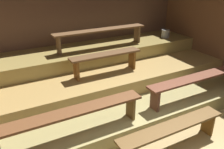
{
  "coord_description": "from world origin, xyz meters",
  "views": [
    {
      "loc": [
        -2.19,
        -1.51,
        2.68
      ],
      "look_at": [
        -0.05,
        2.44,
        0.67
      ],
      "focal_mm": 37.58,
      "sensor_mm": 36.0,
      "label": 1
    }
  ],
  "objects": [
    {
      "name": "wall_back",
      "position": [
        0.0,
        4.22,
        1.29
      ],
      "size": [
        6.46,
        0.06,
        2.58
      ],
      "primitive_type": "cube",
      "color": "brown",
      "rests_on": "ground"
    },
    {
      "name": "ground",
      "position": [
        0.0,
        2.1,
        -0.04
      ],
      "size": [
        6.46,
        4.99,
        0.08
      ],
      "primitive_type": "cube",
      "color": "#A48852"
    },
    {
      "name": "bench_lower_left",
      "position": [
        -1.31,
        1.38,
        0.69
      ],
      "size": [
        2.34,
        0.28,
        0.45
      ],
      "color": "brown",
      "rests_on": "platform_lower"
    },
    {
      "name": "platform_middle",
      "position": [
        0.0,
        3.08,
        0.47
      ],
      "size": [
        5.66,
        2.21,
        0.32
      ],
      "primitive_type": "cube",
      "color": "#AA884B",
      "rests_on": "platform_lower"
    },
    {
      "name": "bench_upper_center",
      "position": [
        0.2,
        3.47,
        1.32
      ],
      "size": [
        2.33,
        0.28,
        0.45
      ],
      "color": "brown",
      "rests_on": "platform_upper"
    },
    {
      "name": "bench_lower_right",
      "position": [
        1.31,
        1.38,
        0.69
      ],
      "size": [
        2.34,
        0.28,
        0.45
      ],
      "color": "brown",
      "rests_on": "platform_lower"
    },
    {
      "name": "platform_upper",
      "position": [
        0.0,
        3.6,
        0.79
      ],
      "size": [
        5.66,
        1.18,
        0.32
      ],
      "primitive_type": "cube",
      "color": "#9D8748",
      "rests_on": "platform_middle"
    },
    {
      "name": "platform_lower",
      "position": [
        0.0,
        2.63,
        0.16
      ],
      "size": [
        5.66,
        3.12,
        0.32
      ],
      "primitive_type": "cube",
      "color": "#9E935A",
      "rests_on": "ground"
    },
    {
      "name": "bench_middle_center",
      "position": [
        -0.09,
        2.65,
        0.98
      ],
      "size": [
        1.57,
        0.28,
        0.45
      ],
      "color": "brown",
      "rests_on": "platform_middle"
    },
    {
      "name": "bench_floor_center",
      "position": [
        0.08,
        0.7,
        0.36
      ],
      "size": [
        1.95,
        0.28,
        0.45
      ],
      "color": "brown",
      "rests_on": "ground"
    },
    {
      "name": "pail_upper",
      "position": [
        2.2,
        3.44,
        1.06
      ],
      "size": [
        0.23,
        0.23,
        0.22
      ],
      "primitive_type": "cylinder",
      "color": "gray",
      "rests_on": "platform_upper"
    }
  ]
}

